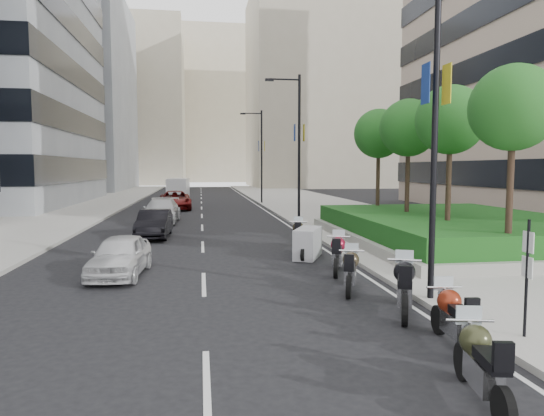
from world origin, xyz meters
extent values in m
plane|color=black|center=(0.00, 0.00, 0.00)|extent=(160.00, 160.00, 0.00)
cube|color=#9E9B93|center=(9.00, 30.00, 0.07)|extent=(10.00, 100.00, 0.15)
cube|color=#9E9B93|center=(-12.00, 30.00, 0.07)|extent=(8.00, 100.00, 0.15)
cube|color=silver|center=(3.70, 30.00, 0.01)|extent=(0.12, 100.00, 0.01)
cube|color=silver|center=(-1.50, 30.00, 0.01)|extent=(0.12, 100.00, 0.01)
cube|color=gray|center=(-24.00, 70.00, 15.00)|extent=(22.00, 26.00, 30.00)
cube|color=#B7AD93|center=(22.00, 80.00, 18.00)|extent=(28.00, 24.00, 36.00)
cube|color=#B7AD93|center=(-18.00, 100.00, 17.00)|extent=(26.00, 24.00, 34.00)
cube|color=#B7AD93|center=(2.00, 120.00, 19.00)|extent=(30.00, 24.00, 38.00)
cube|color=gray|center=(10.00, 10.00, 0.35)|extent=(10.00, 14.00, 0.40)
cube|color=#1A4D16|center=(10.00, 10.00, 0.95)|extent=(9.40, 13.40, 0.80)
cylinder|color=#332319|center=(8.50, 4.00, 2.55)|extent=(0.22, 0.22, 4.00)
sphere|color=#1B4917|center=(8.50, 4.00, 5.45)|extent=(2.80, 2.80, 2.80)
cylinder|color=#332319|center=(8.50, 8.00, 2.55)|extent=(0.22, 0.22, 4.00)
sphere|color=#1B4917|center=(8.50, 8.00, 5.45)|extent=(2.80, 2.80, 2.80)
cylinder|color=#332319|center=(8.50, 12.00, 2.55)|extent=(0.22, 0.22, 4.00)
sphere|color=#1B4917|center=(8.50, 12.00, 5.45)|extent=(2.80, 2.80, 2.80)
cylinder|color=#332319|center=(8.50, 16.00, 2.55)|extent=(0.22, 0.22, 4.00)
sphere|color=#1B4917|center=(8.50, 16.00, 5.45)|extent=(2.80, 2.80, 2.80)
cylinder|color=black|center=(4.30, 1.00, 4.50)|extent=(0.16, 0.16, 9.00)
cube|color=yellow|center=(4.58, 1.00, 5.60)|extent=(0.02, 0.45, 1.00)
cube|color=navy|center=(4.02, 1.00, 5.60)|extent=(0.02, 0.45, 1.00)
cylinder|color=black|center=(4.30, 18.00, 4.50)|extent=(0.16, 0.16, 9.00)
cylinder|color=black|center=(3.40, 18.00, 8.70)|extent=(1.80, 0.10, 0.10)
cube|color=black|center=(2.50, 18.00, 8.65)|extent=(0.50, 0.22, 0.14)
cube|color=yellow|center=(4.58, 18.00, 5.60)|extent=(0.02, 0.45, 1.00)
cube|color=navy|center=(4.02, 18.00, 5.60)|extent=(0.02, 0.45, 1.00)
cylinder|color=black|center=(4.30, 36.00, 4.50)|extent=(0.16, 0.16, 9.00)
cylinder|color=black|center=(3.40, 36.00, 8.70)|extent=(1.80, 0.10, 0.10)
cube|color=black|center=(2.50, 36.00, 8.65)|extent=(0.50, 0.22, 0.14)
cube|color=yellow|center=(4.58, 36.00, 5.60)|extent=(0.02, 0.45, 1.00)
cube|color=navy|center=(4.02, 36.00, 5.60)|extent=(0.02, 0.45, 1.00)
cylinder|color=black|center=(4.80, -2.00, 1.25)|extent=(0.06, 0.06, 2.50)
cube|color=silver|center=(4.80, -2.00, 2.05)|extent=(0.02, 0.32, 0.42)
cube|color=silver|center=(4.80, -2.00, 1.55)|extent=(0.02, 0.32, 0.42)
cylinder|color=black|center=(2.36, -4.95, 0.31)|extent=(0.25, 0.64, 0.63)
cylinder|color=black|center=(2.70, -3.37, 0.31)|extent=(0.25, 0.64, 0.63)
cube|color=silver|center=(2.52, -4.21, 0.48)|extent=(0.47, 0.90, 0.42)
sphere|color=#30321C|center=(2.59, -3.88, 0.87)|extent=(0.48, 0.48, 0.48)
cube|color=black|center=(2.46, -4.50, 0.81)|extent=(0.43, 0.80, 0.16)
cylinder|color=silver|center=(2.64, -3.61, 1.09)|extent=(0.74, 0.20, 0.05)
cylinder|color=black|center=(3.21, -2.80, 0.31)|extent=(0.18, 0.62, 0.61)
cylinder|color=black|center=(3.38, -1.22, 0.31)|extent=(0.18, 0.62, 0.61)
cube|color=silver|center=(3.29, -2.06, 0.48)|extent=(0.38, 0.87, 0.42)
sphere|color=maroon|center=(3.33, -1.73, 0.85)|extent=(0.48, 0.48, 0.48)
cube|color=black|center=(3.26, -2.35, 0.79)|extent=(0.35, 0.77, 0.16)
cylinder|color=silver|center=(3.35, -1.47, 1.07)|extent=(0.73, 0.13, 0.05)
cylinder|color=black|center=(2.90, -0.59, 0.34)|extent=(0.39, 0.69, 0.69)
cylinder|color=black|center=(3.59, 1.05, 0.34)|extent=(0.39, 0.69, 0.69)
cube|color=silver|center=(3.22, 0.18, 0.53)|extent=(0.67, 1.00, 0.47)
sphere|color=black|center=(3.36, 0.52, 0.96)|extent=(0.53, 0.53, 0.53)
cube|color=black|center=(3.10, -0.13, 0.89)|extent=(0.61, 0.89, 0.18)
cylinder|color=silver|center=(3.48, 0.80, 1.20)|extent=(0.78, 0.37, 0.06)
cylinder|color=black|center=(2.33, 1.73, 0.31)|extent=(0.33, 0.62, 0.62)
cylinder|color=black|center=(2.90, 3.23, 0.31)|extent=(0.33, 0.62, 0.62)
cube|color=silver|center=(2.60, 2.43, 0.48)|extent=(0.58, 0.90, 0.42)
sphere|color=#30281B|center=(2.71, 2.74, 0.86)|extent=(0.48, 0.48, 0.48)
cube|color=black|center=(2.49, 2.15, 0.80)|extent=(0.52, 0.80, 0.16)
cylinder|color=silver|center=(2.81, 2.99, 1.08)|extent=(0.71, 0.31, 0.05)
cylinder|color=black|center=(2.67, 4.13, 0.33)|extent=(0.34, 0.66, 0.66)
cylinder|color=black|center=(3.22, 5.72, 0.33)|extent=(0.34, 0.66, 0.66)
cube|color=silver|center=(2.93, 4.88, 0.51)|extent=(0.59, 0.95, 0.44)
sphere|color=maroon|center=(3.04, 5.21, 0.91)|extent=(0.51, 0.51, 0.51)
cube|color=black|center=(2.82, 4.58, 0.85)|extent=(0.54, 0.85, 0.17)
cylinder|color=silver|center=(3.14, 5.47, 1.14)|extent=(0.76, 0.31, 0.05)
cylinder|color=black|center=(2.24, 6.96, 0.29)|extent=(0.33, 0.57, 0.57)
cylinder|color=black|center=(2.84, 8.31, 0.29)|extent=(0.33, 0.57, 0.57)
cube|color=gray|center=(2.54, 7.64, 0.60)|extent=(1.50, 2.09, 1.15)
cylinder|color=black|center=(2.40, 8.94, 0.32)|extent=(0.26, 0.66, 0.65)
cylinder|color=black|center=(2.76, 10.57, 0.32)|extent=(0.26, 0.66, 0.65)
cube|color=silver|center=(2.57, 9.70, 0.50)|extent=(0.50, 0.93, 0.44)
sphere|color=#352E1D|center=(2.64, 10.04, 0.90)|extent=(0.50, 0.50, 0.50)
cube|color=black|center=(2.50, 9.40, 0.83)|extent=(0.45, 0.83, 0.17)
cylinder|color=silver|center=(2.70, 10.32, 1.13)|extent=(0.77, 0.22, 0.05)
imported|color=silver|center=(-4.18, 5.52, 0.67)|extent=(1.86, 4.01, 1.33)
imported|color=black|center=(-3.89, 14.27, 0.70)|extent=(1.61, 4.28, 1.40)
imported|color=#BDBDBF|center=(-4.06, 20.93, 0.77)|extent=(2.35, 5.36, 1.53)
imported|color=#650C0C|center=(-3.72, 31.01, 0.78)|extent=(2.95, 5.80, 1.57)
cube|color=silver|center=(-4.00, 43.85, 1.17)|extent=(2.35, 5.68, 2.35)
cube|color=silver|center=(-4.00, 41.72, 0.62)|extent=(2.18, 1.43, 1.23)
cylinder|color=black|center=(-4.90, 41.83, 0.39)|extent=(0.28, 0.78, 0.78)
cylinder|color=black|center=(-3.11, 41.83, 0.39)|extent=(0.28, 0.78, 0.78)
cylinder|color=black|center=(-4.90, 45.64, 0.39)|extent=(0.28, 0.78, 0.78)
cylinder|color=black|center=(-3.11, 45.64, 0.39)|extent=(0.28, 0.78, 0.78)
camera|label=1|loc=(-1.56, -10.58, 3.50)|focal=32.00mm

